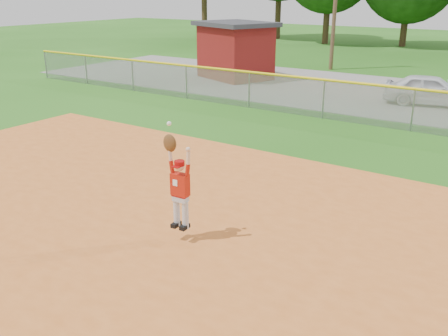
# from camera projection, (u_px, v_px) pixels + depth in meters

# --- Properties ---
(ground) EXTENTS (120.00, 120.00, 0.00)m
(ground) POSITION_uv_depth(u_px,v_px,m) (274.00, 244.00, 9.80)
(ground) COLOR #245D15
(ground) RESTS_ON ground
(clay_infield) EXTENTS (24.00, 16.00, 0.04)m
(clay_infield) POSITION_uv_depth(u_px,v_px,m) (177.00, 323.00, 7.46)
(clay_infield) COLOR #C76224
(clay_infield) RESTS_ON ground
(parking_strip) EXTENTS (44.00, 10.00, 0.03)m
(parking_strip) POSITION_uv_depth(u_px,v_px,m) (446.00, 101.00, 22.28)
(parking_strip) COLOR slate
(parking_strip) RESTS_ON ground
(car_white_a) EXTENTS (4.06, 2.29, 1.30)m
(car_white_a) POSITION_uv_depth(u_px,v_px,m) (431.00, 90.00, 21.28)
(car_white_a) COLOR silver
(car_white_a) RESTS_ON parking_strip
(utility_shed) EXTENTS (4.98, 4.46, 3.07)m
(utility_shed) POSITION_uv_depth(u_px,v_px,m) (235.00, 50.00, 27.47)
(utility_shed) COLOR #61100D
(utility_shed) RESTS_ON ground
(outfield_fence) EXTENTS (40.06, 0.10, 1.55)m
(outfield_fence) POSITION_uv_depth(u_px,v_px,m) (413.00, 107.00, 17.30)
(outfield_fence) COLOR gray
(outfield_fence) RESTS_ON ground
(ballplayer) EXTENTS (0.62, 0.27, 2.11)m
(ballplayer) POSITION_uv_depth(u_px,v_px,m) (179.00, 183.00, 9.52)
(ballplayer) COLOR silver
(ballplayer) RESTS_ON ground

